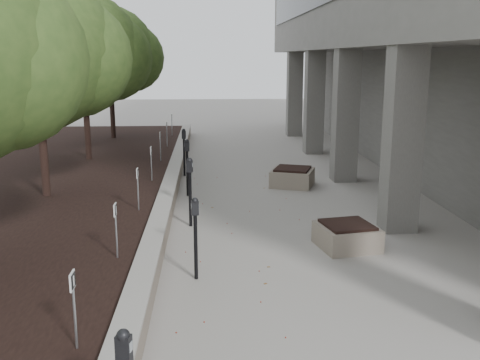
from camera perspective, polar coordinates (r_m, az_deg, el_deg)
name	(u,v)px	position (r m, az deg, el deg)	size (l,w,h in m)	color
retaining_wall	(170,190)	(14.94, -7.28, -1.02)	(0.39, 26.00, 0.50)	gray
planting_bed	(31,194)	(15.65, -20.83, -1.32)	(7.00, 26.00, 0.40)	black
crabapple_tree_3	(38,84)	(14.09, -20.22, 9.30)	(4.60, 4.00, 5.44)	#304B1C
crabapple_tree_4	(84,77)	(18.93, -15.88, 10.26)	(4.60, 4.00, 5.44)	#304B1C
crabapple_tree_5	(110,73)	(23.84, -13.30, 10.80)	(4.60, 4.00, 5.44)	#304B1C
parking_sign_2	(74,311)	(6.83, -16.80, -12.85)	(0.04, 0.22, 0.96)	black
parking_sign_3	(116,231)	(9.57, -12.72, -5.17)	(0.04, 0.22, 0.96)	black
parking_sign_4	(138,189)	(12.43, -10.54, -0.95)	(0.04, 0.22, 0.96)	black
parking_sign_5	(151,164)	(15.34, -9.18, 1.68)	(0.04, 0.22, 0.96)	black
parking_sign_6	(160,146)	(18.28, -8.26, 3.47)	(0.04, 0.22, 0.96)	black
parking_sign_7	(167,134)	(21.24, -7.59, 4.76)	(0.04, 0.22, 0.96)	black
parking_sign_8	(172,125)	(24.21, -7.08, 5.73)	(0.04, 0.22, 0.96)	black
parking_meter_2	(196,239)	(9.44, -4.63, -6.10)	(0.14, 0.10, 1.46)	black
parking_meter_3	(190,192)	(12.36, -5.19, -1.28)	(0.16, 0.11, 1.58)	black
parking_meter_4	(187,168)	(15.10, -5.49, 1.28)	(0.16, 0.11, 1.58)	black
parking_meter_5	(184,153)	(17.67, -5.82, 2.86)	(0.15, 0.11, 1.54)	black
planter_front	(347,235)	(11.29, 11.03, -5.66)	(1.09, 1.09, 0.51)	gray
planter_back	(292,177)	(16.40, 5.45, 0.34)	(1.17, 1.17, 0.55)	gray
berry_scatter	(243,247)	(11.16, 0.31, -6.96)	(3.30, 14.10, 0.02)	maroon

